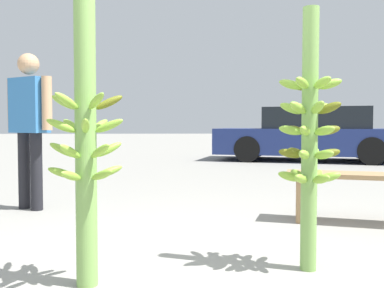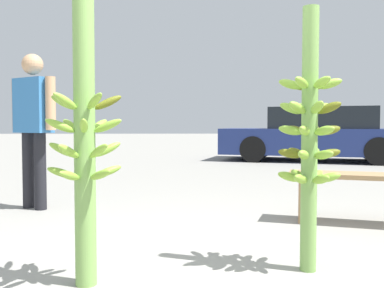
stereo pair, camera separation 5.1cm
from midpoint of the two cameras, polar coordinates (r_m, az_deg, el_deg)
name	(u,v)px [view 2 (the right image)]	position (r m, az deg, el deg)	size (l,w,h in m)	color
banana_stalk_left	(85,140)	(2.38, -13.53, 0.54)	(0.43, 0.43, 1.58)	#7AA851
banana_stalk_center	(309,136)	(2.64, 15.92, 1.03)	(0.38, 0.38, 1.57)	#7AA851
vendor_person	(33,117)	(4.72, -20.10, 3.36)	(0.58, 0.44, 1.61)	black
market_bench	(368,182)	(4.06, 22.80, -4.70)	(1.40, 0.79, 0.45)	#99754C
parked_car	(316,135)	(10.80, 16.33, 1.15)	(4.72, 3.16, 1.29)	navy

